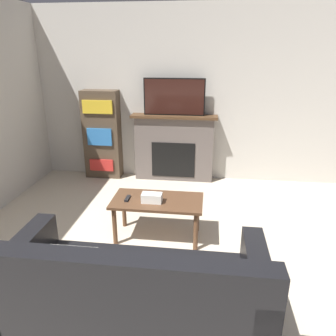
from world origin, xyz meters
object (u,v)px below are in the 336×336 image
(tv, at_px, (174,97))
(bookshelf, at_px, (102,135))
(couch, at_px, (133,300))
(coffee_table, at_px, (157,205))
(fireplace, at_px, (174,148))

(tv, height_order, bookshelf, tv)
(couch, bearing_deg, coffee_table, 91.43)
(tv, relative_size, couch, 0.49)
(tv, height_order, couch, tv)
(couch, height_order, bookshelf, bookshelf)
(bookshelf, bearing_deg, tv, 0.14)
(fireplace, height_order, bookshelf, bookshelf)
(couch, relative_size, coffee_table, 1.90)
(tv, xyz_separation_m, couch, (0.05, -3.17, -1.05))
(tv, bearing_deg, coffee_table, -89.43)
(fireplace, bearing_deg, coffee_table, -89.43)
(couch, distance_m, coffee_table, 1.36)
(fireplace, bearing_deg, bookshelf, -178.91)
(couch, xyz_separation_m, coffee_table, (-0.03, 1.36, 0.10))
(tv, distance_m, bookshelf, 1.35)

